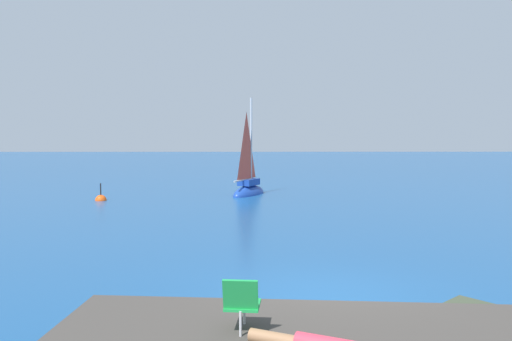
# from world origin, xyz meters

# --- Properties ---
(ground_plane) EXTENTS (160.00, 160.00, 0.00)m
(ground_plane) POSITION_xyz_m (0.00, 0.00, 0.00)
(ground_plane) COLOR navy
(boulder_seaward) EXTENTS (1.01, 1.20, 0.75)m
(boulder_seaward) POSITION_xyz_m (0.54, -2.02, 0.00)
(boulder_seaward) COLOR #44403C
(boulder_seaward) RESTS_ON ground
(boulder_inland) EXTENTS (1.63, 1.46, 0.90)m
(boulder_inland) POSITION_xyz_m (2.06, -1.81, 0.00)
(boulder_inland) COLOR #38412F
(boulder_inland) RESTS_ON ground
(sailboat_near) EXTENTS (2.29, 3.14, 5.72)m
(sailboat_near) POSITION_xyz_m (-1.61, 17.55, 0.31)
(sailboat_near) COLOR #193D99
(sailboat_near) RESTS_ON ground
(beach_chair) EXTENTS (0.54, 0.64, 0.80)m
(beach_chair) POSITION_xyz_m (-1.65, -3.29, 1.02)
(beach_chair) COLOR green
(beach_chair) RESTS_ON shore_ledge
(marker_buoy) EXTENTS (0.56, 0.56, 1.13)m
(marker_buoy) POSITION_xyz_m (-8.88, 15.27, 0.01)
(marker_buoy) COLOR #EA5114
(marker_buoy) RESTS_ON ground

